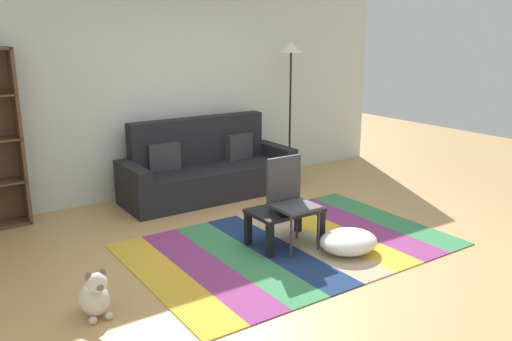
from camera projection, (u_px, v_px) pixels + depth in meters
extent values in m
plane|color=tan|center=(294.00, 248.00, 5.22)|extent=(14.00, 14.00, 0.00)
cube|color=silver|center=(176.00, 89.00, 6.92)|extent=(6.80, 0.10, 2.70)
cube|color=gold|center=(166.00, 279.00, 4.56)|extent=(0.39, 2.07, 0.01)
cube|color=#843370|center=(206.00, 268.00, 4.77)|extent=(0.39, 2.07, 0.01)
cube|color=#387F4C|center=(242.00, 258.00, 4.98)|extent=(0.39, 2.07, 0.01)
cube|color=navy|center=(275.00, 249.00, 5.19)|extent=(0.39, 2.07, 0.01)
cube|color=tan|center=(305.00, 241.00, 5.40)|extent=(0.39, 2.07, 0.01)
cube|color=gold|center=(334.00, 233.00, 5.61)|extent=(0.39, 2.07, 0.01)
cube|color=#843370|center=(360.00, 226.00, 5.82)|extent=(0.39, 2.07, 0.01)
cube|color=#387F4C|center=(384.00, 219.00, 6.03)|extent=(0.39, 2.07, 0.01)
cube|color=black|center=(210.00, 182.00, 6.81)|extent=(1.90, 0.80, 0.40)
cube|color=black|center=(198.00, 140.00, 6.92)|extent=(1.90, 0.20, 0.60)
cube|color=black|center=(133.00, 189.00, 6.23)|extent=(0.18, 0.80, 0.56)
cube|color=black|center=(275.00, 165.00, 7.36)|extent=(0.18, 0.80, 0.56)
cube|color=#333338|center=(164.00, 157.00, 6.57)|extent=(0.42, 0.19, 0.36)
cube|color=#333338|center=(238.00, 147.00, 7.16)|extent=(0.42, 0.19, 0.36)
cube|color=brown|center=(20.00, 137.00, 5.73)|extent=(0.04, 0.28, 1.93)
cube|color=black|center=(285.00, 210.00, 5.23)|extent=(0.72, 0.45, 0.04)
cube|color=black|center=(270.00, 241.00, 4.96)|extent=(0.06, 0.06, 0.33)
cube|color=black|center=(321.00, 227.00, 5.30)|extent=(0.06, 0.06, 0.33)
cube|color=black|center=(248.00, 229.00, 5.25)|extent=(0.06, 0.06, 0.33)
cube|color=black|center=(298.00, 216.00, 5.60)|extent=(0.06, 0.06, 0.33)
ellipsoid|color=white|center=(348.00, 241.00, 5.09)|extent=(0.59, 0.50, 0.21)
ellipsoid|color=beige|center=(94.00, 298.00, 3.98)|extent=(0.22, 0.30, 0.26)
sphere|color=beige|center=(97.00, 283.00, 3.85)|extent=(0.15, 0.15, 0.15)
ellipsoid|color=#5B5750|center=(100.00, 287.00, 3.80)|extent=(0.06, 0.07, 0.05)
ellipsoid|color=#5B5750|center=(88.00, 277.00, 3.82)|extent=(0.05, 0.04, 0.08)
ellipsoid|color=#5B5750|center=(103.00, 273.00, 3.88)|extent=(0.05, 0.04, 0.08)
sphere|color=beige|center=(93.00, 321.00, 3.86)|extent=(0.06, 0.06, 0.06)
sphere|color=beige|center=(109.00, 316.00, 3.93)|extent=(0.06, 0.06, 0.06)
cylinder|color=black|center=(289.00, 178.00, 7.69)|extent=(0.26, 0.26, 0.02)
cylinder|color=black|center=(290.00, 116.00, 7.46)|extent=(0.03, 0.03, 1.78)
cone|color=white|center=(291.00, 47.00, 7.22)|extent=(0.32, 0.32, 0.14)
cube|color=black|center=(288.00, 206.00, 5.26)|extent=(0.11, 0.15, 0.02)
cube|color=#38383D|center=(295.00, 206.00, 5.11)|extent=(0.40, 0.40, 0.03)
cube|color=#38383D|center=(284.00, 178.00, 5.19)|extent=(0.40, 0.03, 0.44)
cylinder|color=#38383D|center=(291.00, 237.00, 4.94)|extent=(0.02, 0.02, 0.42)
cylinder|color=#38383D|center=(319.00, 230.00, 5.12)|extent=(0.02, 0.02, 0.42)
cylinder|color=#38383D|center=(270.00, 227.00, 5.21)|extent=(0.02, 0.02, 0.42)
cylinder|color=#38383D|center=(297.00, 220.00, 5.40)|extent=(0.02, 0.02, 0.42)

